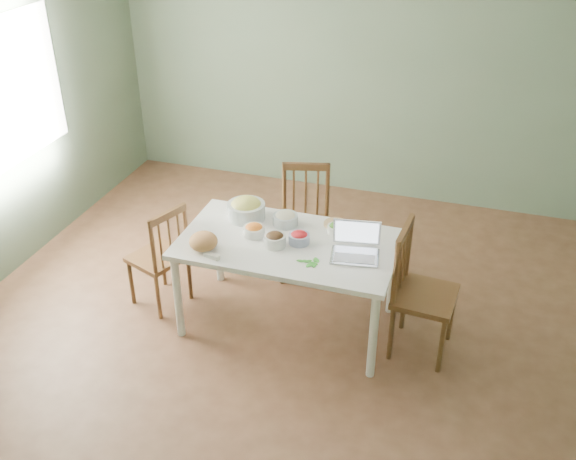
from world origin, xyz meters
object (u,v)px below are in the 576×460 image
(chair_left, at_px, (158,255))
(bowl_squash, at_px, (246,208))
(dining_table, at_px, (288,283))
(chair_far, at_px, (305,225))
(chair_right, at_px, (426,293))
(laptop, at_px, (356,243))
(bread_boule, at_px, (203,241))

(chair_left, height_order, bowl_squash, bowl_squash)
(dining_table, xyz_separation_m, chair_left, (-1.07, -0.04, 0.07))
(chair_far, relative_size, bowl_squash, 3.30)
(chair_right, height_order, laptop, chair_right)
(dining_table, relative_size, laptop, 4.71)
(bread_boule, height_order, laptop, laptop)
(bowl_squash, xyz_separation_m, laptop, (0.92, -0.30, 0.03))
(chair_left, distance_m, bowl_squash, 0.81)
(chair_far, xyz_separation_m, bread_boule, (-0.46, -0.99, 0.33))
(chair_left, height_order, bread_boule, chair_left)
(chair_left, height_order, chair_right, chair_right)
(chair_right, bearing_deg, bowl_squash, 85.48)
(chair_right, bearing_deg, laptop, 101.61)
(chair_far, xyz_separation_m, bowl_squash, (-0.34, -0.47, 0.35))
(chair_far, bearing_deg, chair_left, -157.75)
(chair_right, distance_m, laptop, 0.63)
(dining_table, bearing_deg, laptop, -6.43)
(dining_table, distance_m, chair_left, 1.07)
(laptop, bearing_deg, bread_boule, -177.16)
(dining_table, height_order, chair_far, chair_far)
(bread_boule, xyz_separation_m, laptop, (1.05, 0.22, 0.05))
(chair_right, xyz_separation_m, bowl_squash, (-1.44, 0.23, 0.33))
(dining_table, height_order, chair_right, chair_right)
(bowl_squash, bearing_deg, chair_far, 54.47)
(chair_left, xyz_separation_m, laptop, (1.58, -0.02, 0.41))
(chair_left, height_order, laptop, laptop)
(chair_left, xyz_separation_m, bowl_squash, (0.66, 0.28, 0.38))
(dining_table, relative_size, bread_boule, 7.76)
(dining_table, distance_m, bowl_squash, 0.66)
(laptop, bearing_deg, bowl_squash, 153.14)
(dining_table, height_order, laptop, laptop)
(dining_table, bearing_deg, chair_far, 96.28)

